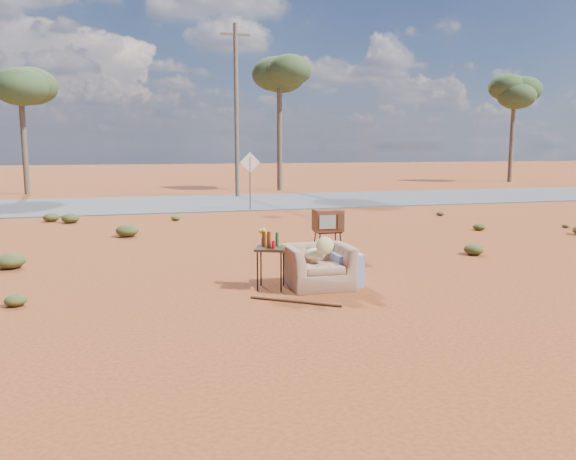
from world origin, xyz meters
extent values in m
plane|color=#984D1E|center=(0.00, 0.00, 0.00)|extent=(140.00, 140.00, 0.00)
cube|color=#565659|center=(0.00, 15.00, 0.02)|extent=(140.00, 7.00, 0.04)
imported|color=#966F51|center=(0.22, -0.03, 0.48)|extent=(1.12, 0.74, 0.97)
ellipsoid|color=#CBBE7C|center=(0.17, 0.03, 0.56)|extent=(0.35, 0.35, 0.21)
ellipsoid|color=#CBBE7C|center=(0.27, -0.21, 0.75)|extent=(0.31, 0.15, 0.31)
cube|color=#213297|center=(0.74, 0.07, 0.28)|extent=(0.47, 0.73, 0.57)
cube|color=black|center=(1.39, 2.79, 0.50)|extent=(0.57, 0.44, 0.03)
cylinder|color=black|center=(1.13, 2.60, 0.25)|extent=(0.03, 0.03, 0.50)
cylinder|color=black|center=(1.63, 2.58, 0.25)|extent=(0.03, 0.03, 0.50)
cylinder|color=black|center=(1.14, 2.99, 0.25)|extent=(0.03, 0.03, 0.50)
cylinder|color=black|center=(1.65, 2.98, 0.25)|extent=(0.03, 0.03, 0.50)
cube|color=#5E3117|center=(1.39, 2.79, 0.76)|extent=(0.64, 0.50, 0.48)
cube|color=gray|center=(1.29, 2.54, 0.76)|extent=(0.37, 0.03, 0.30)
cube|color=#472D19|center=(1.59, 2.53, 0.76)|extent=(0.14, 0.03, 0.34)
cube|color=#362413|center=(-0.59, 0.07, 0.69)|extent=(0.64, 0.64, 0.04)
cylinder|color=black|center=(-0.85, -0.04, 0.35)|extent=(0.02, 0.02, 0.69)
cylinder|color=black|center=(-0.48, -0.18, 0.35)|extent=(0.02, 0.02, 0.69)
cylinder|color=black|center=(-0.71, 0.33, 0.35)|extent=(0.02, 0.02, 0.69)
cylinder|color=black|center=(-0.34, 0.19, 0.35)|extent=(0.02, 0.02, 0.69)
cylinder|color=#4D230C|center=(-0.69, 0.16, 0.84)|extent=(0.07, 0.07, 0.26)
cylinder|color=#4D230C|center=(-0.64, 0.01, 0.85)|extent=(0.07, 0.07, 0.28)
cylinder|color=#214E26|center=(-0.47, 0.13, 0.83)|extent=(0.06, 0.06, 0.24)
cylinder|color=red|center=(-0.57, -0.04, 0.78)|extent=(0.06, 0.06, 0.13)
cylinder|color=silver|center=(-0.68, 0.27, 0.78)|extent=(0.08, 0.08, 0.14)
ellipsoid|color=yellow|center=(-0.68, 0.27, 0.94)|extent=(0.16, 0.16, 0.12)
cylinder|color=#512B15|center=(-0.44, -0.89, 0.02)|extent=(1.24, 0.89, 0.04)
cylinder|color=brown|center=(1.50, 12.00, 1.00)|extent=(0.06, 0.06, 2.00)
cube|color=silver|center=(1.50, 12.00, 1.80)|extent=(0.78, 0.04, 0.78)
cylinder|color=brown|center=(-8.00, 22.00, 3.00)|extent=(0.28, 0.28, 6.00)
ellipsoid|color=#41542B|center=(-8.00, 22.00, 5.50)|extent=(3.20, 3.20, 2.20)
cylinder|color=brown|center=(5.00, 21.00, 3.50)|extent=(0.28, 0.28, 7.00)
ellipsoid|color=#41542B|center=(5.00, 21.00, 6.50)|extent=(3.20, 3.20, 2.20)
cylinder|color=brown|center=(22.00, 24.00, 3.25)|extent=(0.28, 0.28, 6.50)
ellipsoid|color=#41542B|center=(22.00, 24.00, 6.00)|extent=(3.20, 3.20, 2.20)
cylinder|color=brown|center=(2.00, 17.50, 4.00)|extent=(0.20, 0.20, 8.00)
cube|color=brown|center=(2.00, 17.50, 7.50)|extent=(1.40, 0.10, 0.10)
ellipsoid|color=#484F22|center=(-5.20, 3.00, 0.15)|extent=(0.56, 0.56, 0.31)
ellipsoid|color=#484F22|center=(4.50, 1.80, 0.12)|extent=(0.44, 0.44, 0.24)
ellipsoid|color=#484F22|center=(-3.00, 6.50, 0.17)|extent=(0.60, 0.60, 0.33)
ellipsoid|color=#484F22|center=(6.80, 5.00, 0.10)|extent=(0.36, 0.36, 0.20)
ellipsoid|color=#484F22|center=(3.20, 8.00, 0.11)|extent=(0.40, 0.40, 0.22)
ellipsoid|color=#484F22|center=(-1.50, 9.50, 0.08)|extent=(0.30, 0.30, 0.17)
camera|label=1|loc=(-2.79, -8.98, 2.40)|focal=35.00mm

